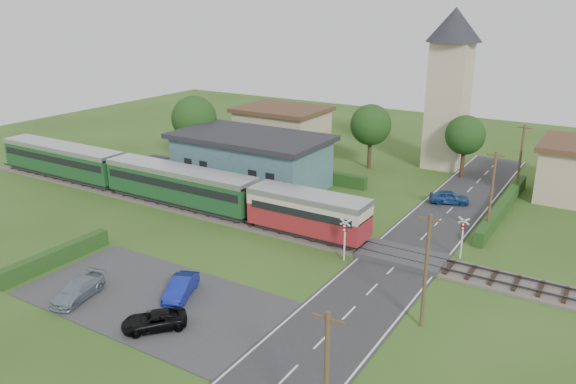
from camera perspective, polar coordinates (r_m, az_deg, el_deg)
The scene contains 30 objects.
ground at distance 45.00m, azimuth -1.42°, elevation -4.90°, with size 120.00×120.00×0.00m, color #2D4C19.
railway_track at distance 46.51m, azimuth -0.08°, elevation -3.94°, with size 76.00×3.20×0.49m.
road at distance 40.89m, azimuth 10.52°, elevation -7.73°, with size 6.00×70.00×0.05m, color #28282B.
car_park at distance 37.54m, azimuth -13.62°, elevation -10.47°, with size 17.00×9.00×0.08m, color #333335.
crossing_deck at distance 42.50m, azimuth 11.54°, elevation -6.44°, with size 6.20×3.40×0.45m, color #333335.
platform at distance 54.36m, azimuth -7.28°, elevation -0.56°, with size 30.00×3.00×0.45m, color gray.
equipment_hut at distance 59.07m, azimuth -13.42°, elevation 2.19°, with size 2.30×2.30×2.55m.
station_building at distance 58.03m, azimuth -3.81°, elevation 3.34°, with size 16.00×9.00×5.30m.
train at distance 54.61m, azimuth -13.41°, elevation 1.32°, with size 43.20×2.90×3.40m.
church_tower at distance 65.39m, azimuth 16.16°, elevation 11.13°, with size 6.00×6.00×17.60m.
house_west at distance 72.01m, azimuth -0.59°, elevation 6.48°, with size 10.80×8.80×5.50m.
hedge_carpark at distance 44.03m, azimuth -22.54°, elevation -6.12°, with size 0.80×9.00×1.20m, color #193814.
hedge_roadside at distance 54.06m, azimuth 21.01°, elevation -1.38°, with size 0.80×18.00×1.20m, color #193814.
hedge_station at distance 62.16m, azimuth -1.36°, elevation 2.46°, with size 22.00×0.80×1.30m, color #193814.
tree_a at distance 65.78m, azimuth -9.51°, elevation 7.36°, with size 5.20×5.20×8.00m.
tree_b at distance 63.88m, azimuth 8.40°, elevation 6.75°, with size 4.60×4.60×7.34m.
tree_c at distance 62.70m, azimuth 17.56°, elevation 5.52°, with size 4.20×4.20×6.78m.
utility_pole_b at distance 33.00m, azimuth 13.83°, elevation -7.71°, with size 1.40×0.22×7.00m.
utility_pole_c at distance 47.51m, azimuth 19.97°, elevation -0.09°, with size 1.40×0.22×7.00m.
utility_pole_d at distance 58.90m, azimuth 22.52°, elevation 3.11°, with size 1.40×0.22×7.00m.
crossing_signal_near at distance 40.94m, azimuth 5.79°, elevation -4.20°, with size 0.84×0.28×3.28m.
crossing_signal_far at distance 42.95m, azimuth 17.33°, elevation -3.88°, with size 0.84×0.28×3.28m.
streetlamp_west at distance 72.00m, azimuth -7.49°, elevation 6.52°, with size 0.30×0.30×5.15m.
streetlamp_east at distance 63.63m, azimuth 24.84°, elevation 3.33°, with size 0.30×0.30×5.15m.
car_on_road at distance 54.81m, azimuth 16.06°, elevation -0.51°, with size 1.46×3.64×1.24m, color navy.
car_park_blue at distance 37.07m, azimuth -10.83°, elevation -9.50°, with size 1.30×3.74×1.23m, color navy.
car_park_silver at distance 38.58m, azimuth -20.59°, elevation -9.30°, with size 1.66×4.09×1.19m, color gray.
car_park_dark at distance 34.08m, azimuth -13.44°, elevation -12.58°, with size 1.72×3.72×1.03m, color black.
pedestrian_near at distance 49.66m, azimuth -0.21°, elevation -1.05°, with size 0.57×0.37×1.56m, color gray.
pedestrian_far at distance 58.50m, azimuth -12.19°, elevation 1.71°, with size 0.87×0.68×1.79m, color gray.
Camera 1 is at (22.61, -34.50, 17.98)m, focal length 35.00 mm.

